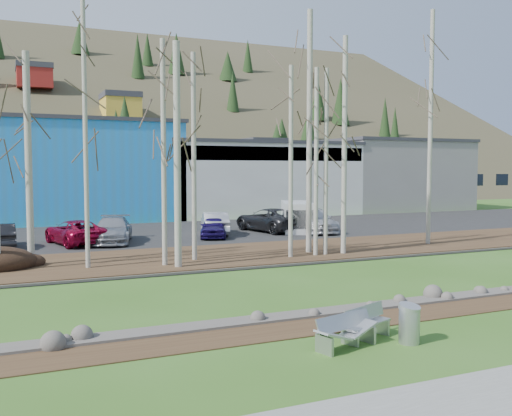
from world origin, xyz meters
name	(u,v)px	position (x,y,z in m)	size (l,w,h in m)	color
ground	(412,339)	(0.00, 0.00, 0.00)	(200.00, 200.00, 0.00)	#2F5817
dirt_strip	(365,319)	(0.00, 2.10, 0.01)	(80.00, 1.80, 0.03)	#382616
near_bank_rocks	(346,311)	(0.00, 3.10, 0.00)	(80.00, 0.80, 0.50)	#47423D
river	(285,286)	(0.00, 7.20, 0.00)	(80.00, 8.00, 0.90)	black
far_bank_rocks	(243,268)	(0.00, 11.30, 0.00)	(80.00, 0.80, 0.46)	#47423D
far_bank	(218,256)	(0.00, 14.50, 0.07)	(80.00, 7.00, 0.15)	#382616
parking_lot	(164,234)	(0.00, 25.00, 0.07)	(80.00, 14.00, 0.14)	black
building_blue	(50,171)	(-6.00, 39.00, 4.16)	(20.40, 12.24, 8.30)	#277EC6
building_white	(249,178)	(12.00, 38.98, 3.41)	(18.36, 12.24, 6.80)	beige
building_grey	(386,175)	(28.00, 39.00, 3.66)	(14.28, 12.24, 7.30)	gray
hillside	(68,85)	(0.00, 84.00, 17.50)	(160.00, 72.00, 35.00)	#363420
bench_intact	(365,323)	(-1.07, 0.52, 0.41)	(1.70, 1.04, 0.82)	#A4A6A9
bench_damaged	(345,331)	(-1.92, 0.14, 0.40)	(1.85, 0.99, 0.79)	#A4A6A9
litter_bin	(409,325)	(-0.29, -0.23, 0.45)	(0.52, 0.52, 0.90)	#A4A6A9
seagull	(327,330)	(-1.87, 1.10, 0.18)	(0.45, 0.21, 0.32)	gold
birch_1	(85,131)	(-6.29, 13.30, 5.91)	(0.20, 0.20, 11.53)	beige
birch_2	(29,159)	(-8.46, 14.97, 4.73)	(0.30, 0.30, 9.17)	beige
birch_3	(164,153)	(-3.13, 12.66, 5.00)	(0.22, 0.22, 9.69)	beige
birch_4	(177,155)	(-2.72, 11.99, 4.90)	(0.30, 0.30, 9.49)	beige
birch_5	(194,157)	(-1.52, 13.49, 4.85)	(0.22, 0.22, 9.41)	beige
birch_6	(326,162)	(4.83, 12.49, 4.64)	(0.21, 0.21, 8.98)	beige
birch_7	(309,132)	(4.47, 13.51, 6.13)	(0.28, 0.28, 11.95)	beige
birch_8	(344,146)	(5.84, 12.44, 5.45)	(0.25, 0.25, 10.59)	beige
birch_9	(430,128)	(12.16, 13.65, 6.56)	(0.24, 0.24, 12.82)	beige
birch_10	(291,162)	(2.92, 12.49, 4.64)	(0.21, 0.21, 8.98)	beige
birch_11	(316,162)	(4.29, 12.49, 4.64)	(0.21, 0.21, 8.98)	beige
car_1	(1,235)	(-9.69, 21.50, 0.79)	(1.37, 3.93, 1.29)	black
car_2	(75,232)	(-5.93, 21.34, 0.81)	(2.24, 4.85, 1.35)	maroon
car_3	(112,230)	(-3.93, 21.17, 0.87)	(2.04, 5.01, 1.45)	#96989D
car_4	(214,227)	(2.12, 21.17, 0.78)	(1.51, 3.76, 1.28)	#1F1155
car_5	(215,223)	(2.70, 22.60, 0.86)	(1.52, 4.35, 1.43)	silver
car_6	(270,220)	(6.72, 22.93, 0.91)	(2.55, 5.54, 1.54)	#272729
car_7	(314,220)	(9.24, 21.44, 0.90)	(2.14, 5.26, 1.53)	#BABABC
van_white	(297,217)	(8.31, 22.00, 1.11)	(3.44, 4.82, 1.95)	white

